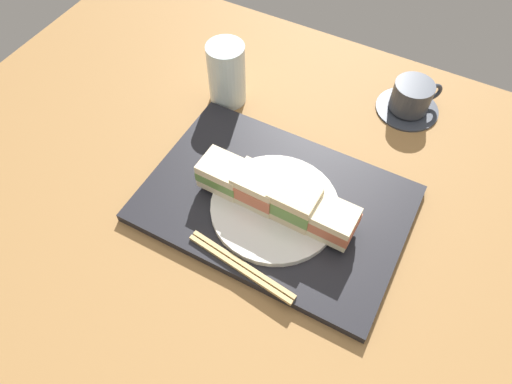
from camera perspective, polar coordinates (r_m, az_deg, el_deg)
ground_plane at (r=80.93cm, az=1.77°, el=-3.12°), size 140.00×100.00×3.00cm
serving_tray at (r=79.78cm, az=2.13°, el=-1.31°), size 43.88×30.21×1.71cm
sandwich_plate at (r=77.65cm, az=2.39°, el=-1.76°), size 21.46×21.46×1.20cm
sandwich_nearmost at (r=77.80cm, az=-4.03°, el=2.29°), size 7.65×5.88×5.10cm
sandwich_inner_near at (r=75.54cm, az=0.25°, el=0.65°), size 7.53×6.05×5.80cm
sandwich_inner_far at (r=73.98cm, az=4.75°, el=-1.19°), size 7.57×5.92×6.05cm
sandwich_farmost at (r=73.49cm, az=9.35°, el=-3.34°), size 7.75×5.89×5.07cm
chopsticks_pair at (r=72.45cm, az=-1.85°, el=-9.08°), size 19.32×4.01×0.70cm
coffee_cup at (r=97.94cm, az=18.45°, el=10.79°), size 12.41×12.41×6.55cm
drinking_glass at (r=93.24cm, az=-3.61°, el=14.22°), size 7.36×7.36×12.89cm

